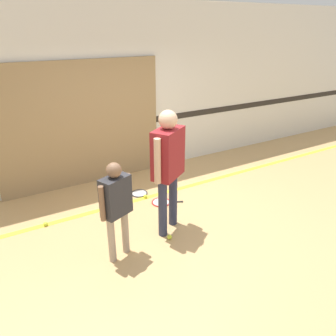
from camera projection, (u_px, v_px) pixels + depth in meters
ground_plane at (173, 228)px, 4.86m from camera, size 16.00×16.00×0.00m
wall_back at (111, 95)px, 5.97m from camera, size 16.00×0.07×3.20m
wall_panel at (81, 125)px, 5.83m from camera, size 2.99×0.05×2.24m
floor_stripe at (143, 198)px, 5.67m from camera, size 14.40×0.10×0.01m
person_instructor at (168, 160)px, 4.39m from camera, size 0.58×0.50×1.78m
person_student_left at (116, 201)px, 3.94m from camera, size 0.47×0.32×1.31m
racket_spare_on_floor at (162, 202)px, 5.54m from camera, size 0.55×0.43×0.03m
racket_second_spare at (138, 194)px, 5.82m from camera, size 0.54×0.30×0.03m
tennis_ball_near_instructor at (170, 237)px, 4.58m from camera, size 0.07×0.07×0.07m
tennis_ball_by_spare_racket at (145, 196)px, 5.68m from camera, size 0.07×0.07×0.07m
tennis_ball_stray_left at (46, 224)px, 4.88m from camera, size 0.07×0.07×0.07m
tennis_ball_stray_right at (118, 200)px, 5.56m from camera, size 0.07×0.07×0.07m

